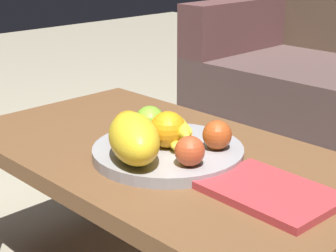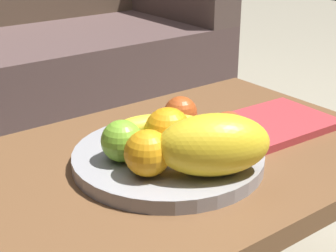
{
  "view_description": "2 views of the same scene",
  "coord_description": "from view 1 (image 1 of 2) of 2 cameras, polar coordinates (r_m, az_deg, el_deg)",
  "views": [
    {
      "loc": [
        0.87,
        -0.82,
        0.87
      ],
      "look_at": [
        0.04,
        -0.02,
        0.47
      ],
      "focal_mm": 58.21,
      "sensor_mm": 36.0,
      "label": 1
    },
    {
      "loc": [
        -0.46,
        -0.68,
        0.82
      ],
      "look_at": [
        0.04,
        -0.02,
        0.47
      ],
      "focal_mm": 55.12,
      "sensor_mm": 36.0,
      "label": 2
    }
  ],
  "objects": [
    {
      "name": "orange_front",
      "position": [
        1.25,
        -4.14,
        -0.16
      ],
      "size": [
        0.08,
        0.08,
        0.08
      ],
      "primitive_type": "sphere",
      "color": "orange",
      "rests_on": "fruit_bowl"
    },
    {
      "name": "apple_right",
      "position": [
        1.22,
        5.17,
        -0.93
      ],
      "size": [
        0.07,
        0.07,
        0.07
      ],
      "primitive_type": "sphere",
      "color": "#B3491C",
      "rests_on": "fruit_bowl"
    },
    {
      "name": "coffee_table",
      "position": [
        1.3,
        -0.64,
        -4.42
      ],
      "size": [
        1.02,
        0.57,
        0.4
      ],
      "color": "brown",
      "rests_on": "ground_plane"
    },
    {
      "name": "apple_front",
      "position": [
        1.13,
        2.29,
        -2.63
      ],
      "size": [
        0.06,
        0.06,
        0.06
      ],
      "primitive_type": "sphere",
      "color": "#B94926",
      "rests_on": "fruit_bowl"
    },
    {
      "name": "magazine",
      "position": [
        1.08,
        10.68,
        -6.83
      ],
      "size": [
        0.26,
        0.19,
        0.02
      ],
      "primitive_type": "cube",
      "rotation": [
        0.0,
        0.0,
        -0.04
      ],
      "color": "#B6353A",
      "rests_on": "coffee_table"
    },
    {
      "name": "fruit_bowl",
      "position": [
        1.24,
        0.0,
        -2.73
      ],
      "size": [
        0.34,
        0.34,
        0.03
      ],
      "primitive_type": "cylinder",
      "color": "#969598",
      "rests_on": "coffee_table"
    },
    {
      "name": "orange_left",
      "position": [
        1.22,
        -0.01,
        -0.37
      ],
      "size": [
        0.08,
        0.08,
        0.08
      ],
      "primitive_type": "sphere",
      "color": "orange",
      "rests_on": "fruit_bowl"
    },
    {
      "name": "apple_left",
      "position": [
        1.29,
        -1.85,
        0.53
      ],
      "size": [
        0.07,
        0.07,
        0.07
      ],
      "primitive_type": "sphere",
      "color": "#75AF2C",
      "rests_on": "fruit_bowl"
    },
    {
      "name": "banana_bunch",
      "position": [
        1.25,
        1.17,
        -0.59
      ],
      "size": [
        0.17,
        0.14,
        0.06
      ],
      "color": "yellow",
      "rests_on": "fruit_bowl"
    },
    {
      "name": "melon_large_front",
      "position": [
        1.14,
        -3.6,
        -1.3
      ],
      "size": [
        0.21,
        0.18,
        0.1
      ],
      "primitive_type": "ellipsoid",
      "rotation": [
        0.0,
        0.0,
        -0.49
      ],
      "color": "yellow",
      "rests_on": "fruit_bowl"
    }
  ]
}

